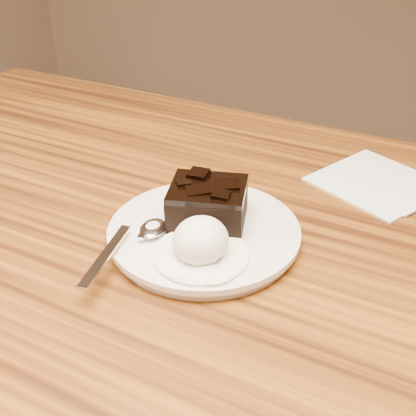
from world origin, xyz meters
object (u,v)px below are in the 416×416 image
at_px(brownie, 208,206).
at_px(ice_cream_scoop, 201,240).
at_px(plate, 204,234).
at_px(napkin, 377,182).
at_px(spoon, 153,229).

xyz_separation_m(brownie, ice_cream_scoop, (0.03, -0.07, 0.00)).
distance_m(plate, ice_cream_scoop, 0.06).
xyz_separation_m(brownie, napkin, (0.15, 0.22, -0.04)).
relative_size(ice_cream_scoop, napkin, 0.43).
bearing_deg(plate, spoon, -142.15).
height_order(brownie, spoon, brownie).
xyz_separation_m(plate, spoon, (-0.05, -0.04, 0.01)).
relative_size(plate, spoon, 1.34).
bearing_deg(spoon, plate, 25.40).
distance_m(brownie, spoon, 0.07).
xyz_separation_m(ice_cream_scoop, spoon, (-0.07, 0.01, -0.02)).
xyz_separation_m(brownie, spoon, (-0.04, -0.05, -0.02)).
relative_size(brownie, napkin, 0.59).
height_order(brownie, napkin, brownie).
relative_size(brownie, spoon, 0.52).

